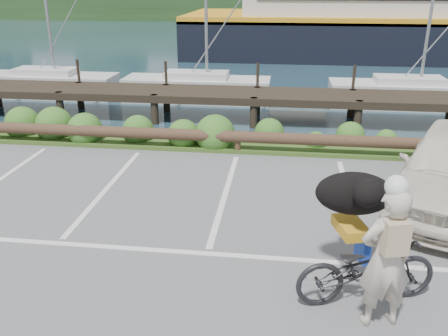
{
  "coord_description": "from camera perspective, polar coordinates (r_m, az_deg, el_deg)",
  "views": [
    {
      "loc": [
        1.13,
        -7.1,
        4.22
      ],
      "look_at": [
        0.13,
        0.73,
        1.1
      ],
      "focal_mm": 38.0,
      "sensor_mm": 36.0,
      "label": 1
    }
  ],
  "objects": [
    {
      "name": "dog",
      "position": [
        7.08,
        15.4,
        -2.97
      ],
      "size": [
        0.82,
        1.22,
        0.64
      ],
      "primitive_type": "ellipsoid",
      "rotation": [
        0.0,
        0.0,
        1.84
      ],
      "color": "black",
      "rests_on": "bicycle"
    },
    {
      "name": "log_rail",
      "position": [
        12.49,
        1.65,
        1.82
      ],
      "size": [
        32.0,
        0.3,
        0.6
      ],
      "primitive_type": null,
      "color": "#443021",
      "rests_on": "ground"
    },
    {
      "name": "harbor_backdrop",
      "position": [
        85.67,
        7.14,
        18.6
      ],
      "size": [
        170.0,
        160.0,
        30.0
      ],
      "color": "#1B3340",
      "rests_on": "ground"
    },
    {
      "name": "vegetation_strip",
      "position": [
        13.13,
        1.95,
        3.05
      ],
      "size": [
        34.0,
        1.6,
        0.1
      ],
      "primitive_type": "cube",
      "color": "#3D5B21",
      "rests_on": "ground"
    },
    {
      "name": "bicycle",
      "position": [
        6.97,
        16.77,
        -11.5
      ],
      "size": [
        2.11,
        1.21,
        1.05
      ],
      "primitive_type": "imported",
      "rotation": [
        0.0,
        0.0,
        1.84
      ],
      "color": "black",
      "rests_on": "ground"
    },
    {
      "name": "cyclist",
      "position": [
        6.38,
        18.91,
        -10.31
      ],
      "size": [
        0.81,
        0.64,
        1.95
      ],
      "primitive_type": "imported",
      "rotation": [
        0.0,
        0.0,
        3.41
      ],
      "color": "beige",
      "rests_on": "ground"
    },
    {
      "name": "ground",
      "position": [
        8.34,
        -1.56,
        -8.85
      ],
      "size": [
        72.0,
        72.0,
        0.0
      ],
      "primitive_type": "plane",
      "color": "#58585B"
    }
  ]
}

